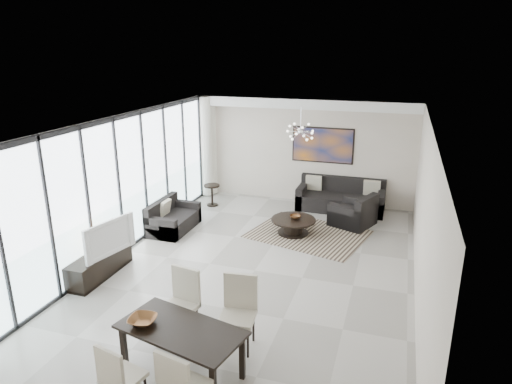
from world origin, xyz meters
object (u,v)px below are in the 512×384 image
at_px(sofa_main, 341,200).
at_px(coffee_table, 293,225).
at_px(television, 106,237).
at_px(dining_table, 181,334).
at_px(tv_console, 100,264).

bearing_deg(sofa_main, coffee_table, -112.37).
height_order(television, dining_table, television).
distance_m(television, dining_table, 3.31).
xyz_separation_m(sofa_main, tv_console, (-3.88, -5.17, -0.04)).
bearing_deg(dining_table, coffee_table, 86.67).
height_order(tv_console, dining_table, dining_table).
bearing_deg(television, coffee_table, -30.16).
bearing_deg(dining_table, sofa_main, 81.06).
xyz_separation_m(tv_console, television, (0.16, 0.05, 0.58)).
bearing_deg(coffee_table, dining_table, -93.33).
height_order(sofa_main, tv_console, sofa_main).
relative_size(sofa_main, tv_console, 1.49).
distance_m(sofa_main, tv_console, 6.46).
bearing_deg(dining_table, tv_console, 143.97).
bearing_deg(television, sofa_main, -23.21).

